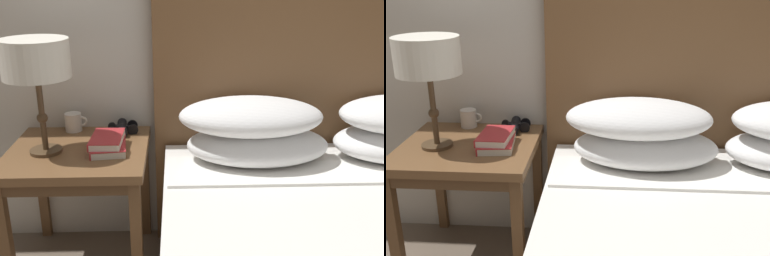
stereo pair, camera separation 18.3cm
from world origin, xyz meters
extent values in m
cube|color=brown|center=(-0.60, 0.79, 0.56)|extent=(0.58, 0.58, 0.04)
cube|color=brown|center=(-0.60, 0.79, 0.52)|extent=(0.55, 0.55, 0.05)
cube|color=brown|center=(-0.85, 0.53, 0.27)|extent=(0.04, 0.04, 0.55)
cube|color=brown|center=(-0.34, 0.53, 0.27)|extent=(0.04, 0.04, 0.55)
cube|color=brown|center=(-0.85, 1.04, 0.27)|extent=(0.04, 0.04, 0.55)
cube|color=brown|center=(-0.34, 1.04, 0.27)|extent=(0.04, 0.04, 0.55)
cube|color=white|center=(0.47, 0.66, 0.52)|extent=(1.38, 0.28, 0.01)
cube|color=brown|center=(0.47, 1.01, 0.63)|extent=(1.50, 0.06, 1.26)
ellipsoid|color=white|center=(0.16, 0.77, 0.59)|extent=(0.60, 0.36, 0.15)
ellipsoid|color=white|center=(0.13, 0.77, 0.72)|extent=(0.60, 0.36, 0.15)
cylinder|color=#4C3823|center=(-0.72, 0.74, 0.59)|extent=(0.13, 0.13, 0.01)
cylinder|color=#4C3823|center=(-0.72, 0.74, 0.75)|extent=(0.02, 0.02, 0.30)
sphere|color=#4C3823|center=(-0.72, 0.74, 0.73)|extent=(0.04, 0.04, 0.04)
cylinder|color=silver|center=(-0.72, 0.74, 0.97)|extent=(0.26, 0.26, 0.15)
cube|color=silver|center=(-0.47, 0.76, 0.60)|extent=(0.16, 0.22, 0.03)
cube|color=#B2282D|center=(-0.47, 0.76, 0.61)|extent=(0.16, 0.22, 0.00)
cube|color=#B2282D|center=(-0.54, 0.75, 0.60)|extent=(0.03, 0.21, 0.03)
cube|color=silver|center=(-0.47, 0.76, 0.63)|extent=(0.13, 0.20, 0.03)
cube|color=#B2282D|center=(-0.47, 0.76, 0.64)|extent=(0.13, 0.20, 0.00)
cube|color=#B2282D|center=(-0.53, 0.76, 0.63)|extent=(0.01, 0.20, 0.03)
cylinder|color=black|center=(-0.43, 0.94, 0.60)|extent=(0.05, 0.10, 0.04)
cylinder|color=black|center=(-0.38, 0.94, 0.60)|extent=(0.05, 0.02, 0.05)
cylinder|color=black|center=(-0.48, 0.93, 0.60)|extent=(0.04, 0.02, 0.04)
cylinder|color=black|center=(-0.44, 1.00, 0.60)|extent=(0.05, 0.10, 0.04)
cylinder|color=black|center=(-0.39, 1.01, 0.60)|extent=(0.05, 0.02, 0.05)
cylinder|color=black|center=(-0.48, 1.00, 0.60)|extent=(0.04, 0.02, 0.04)
cube|color=black|center=(-0.43, 0.97, 0.61)|extent=(0.06, 0.04, 0.01)
cylinder|color=black|center=(-0.43, 0.97, 0.62)|extent=(0.02, 0.01, 0.02)
cylinder|color=silver|center=(-0.66, 1.00, 0.62)|extent=(0.08, 0.08, 0.08)
torus|color=silver|center=(-0.62, 1.00, 0.63)|extent=(0.05, 0.01, 0.05)
camera|label=1|loc=(-0.18, -0.99, 1.30)|focal=42.00mm
camera|label=2|loc=(0.00, -0.99, 1.30)|focal=42.00mm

